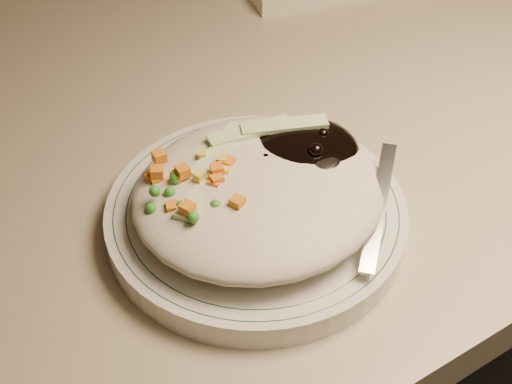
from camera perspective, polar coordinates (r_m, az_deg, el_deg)
desk at (r=0.83m, az=-3.14°, el=-3.47°), size 1.40×0.70×0.74m
plate at (r=0.55m, az=0.00°, el=-1.98°), size 0.23×0.23×0.02m
plate_rim at (r=0.54m, az=0.00°, el=-1.23°), size 0.22×0.22×0.00m
meal at (r=0.53m, az=0.43°, el=0.56°), size 0.21×0.19×0.05m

